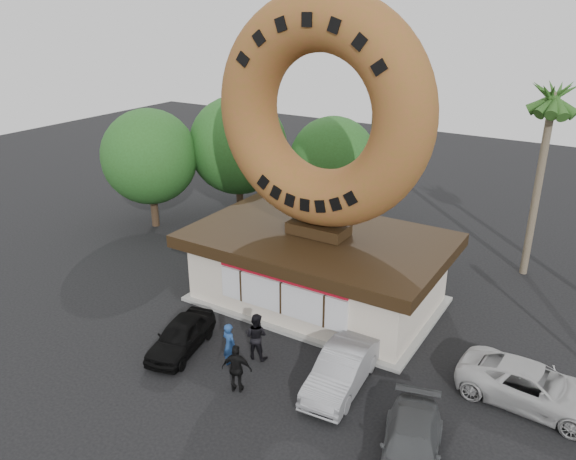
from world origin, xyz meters
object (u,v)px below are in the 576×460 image
Objects in this scene: person_left at (229,345)px; car_black at (181,336)px; giant_donut at (321,113)px; car_grey at (411,447)px; car_silver at (342,370)px; street_lamp at (374,154)px; person_center at (256,336)px; person_right at (237,369)px; donut_shop at (318,266)px; car_white at (533,387)px.

car_black is (-2.29, -0.13, -0.28)m from person_left.
giant_donut is 5.21× the size of person_left.
car_grey is (9.72, -0.90, -0.02)m from car_black.
giant_donut reaches higher than car_silver.
street_lamp is 15.69m from person_center.
person_right reaches higher than person_left.
car_grey is (3.36, -2.15, -0.09)m from car_silver.
person_center is 0.44× the size of car_silver.
person_center is at bearing -87.85° from donut_shop.
person_center is (2.05, -15.14, -3.54)m from street_lamp.
car_grey is at bearing 155.27° from person_center.
car_silver is at bearing 117.17° from car_white.
car_grey is (7.13, -7.17, -7.96)m from giant_donut.
person_left reaches higher than car_silver.
person_left is 0.37× the size of car_white.
car_grey is (8.98, -17.17, -3.87)m from street_lamp.
person_right is (1.09, -1.01, 0.00)m from person_left.
street_lamp is 4.36× the size of person_left.
donut_shop is at bearing -90.00° from giant_donut.
giant_donut is 2.23× the size of car_silver.
person_right is 6.36m from car_grey.
car_grey is at bearing 159.26° from person_right.
person_center is at bearing -87.86° from giant_donut.
car_silver reaches higher than car_white.
person_center is (0.19, -5.13, -0.82)m from donut_shop.
person_left is (1.54, -16.14, -3.57)m from street_lamp.
person_center is 0.38× the size of car_white.
person_right is 10.08m from car_white.
giant_donut is 10.96m from street_lamp.
person_left is at bearing 157.35° from car_grey.
car_grey is at bearing -45.19° from giant_donut.
car_black is (-2.60, -6.26, -1.13)m from donut_shop.
person_center is 2.09m from person_right.
person_center reaches higher than car_black.
donut_shop is 3.01× the size of car_black.
street_lamp is at bearing -101.80° from person_right.
street_lamp reaches higher than donut_shop.
donut_shop is 6.81m from giant_donut.
person_center is 3.59m from car_silver.
car_black is 0.75× the size of car_white.
street_lamp is 1.61× the size of car_white.
car_silver is (2.99, 2.12, -0.21)m from person_right.
donut_shop is 5.92× the size of person_center.
car_silver is 3.99m from car_grey.
giant_donut is 2.25× the size of car_grey.
car_white is (12.28, 3.84, 0.05)m from car_black.
car_white is (11.54, -12.44, -3.79)m from street_lamp.
giant_donut is 5.05× the size of person_center.
person_right reaches higher than car_grey.
person_left is 10.66m from car_white.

